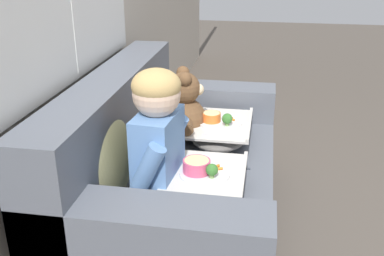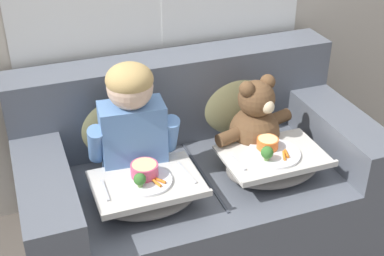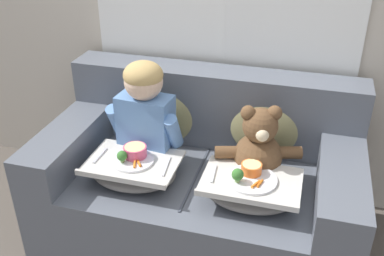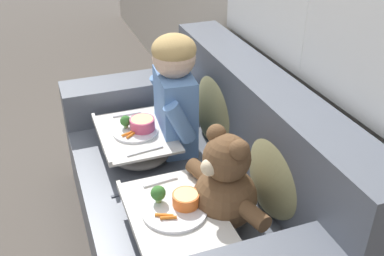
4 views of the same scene
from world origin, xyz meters
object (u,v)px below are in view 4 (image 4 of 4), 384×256
throw_pillow_behind_teddy (279,168)px  teddy_bear (224,187)px  child_figure (175,88)px  couch (201,196)px  lap_tray_child (136,141)px  lap_tray_teddy (175,221)px  throw_pillow_behind_child (218,102)px

throw_pillow_behind_teddy → teddy_bear: size_ratio=0.93×
child_figure → couch: bearing=4.5°
couch → throw_pillow_behind_teddy: (0.30, 0.20, 0.31)m
lap_tray_child → lap_tray_teddy: lap_tray_teddy is taller
couch → teddy_bear: 0.41m
lap_tray_child → teddy_bear: bearing=18.0°
teddy_bear → couch: bearing=174.7°
teddy_bear → throw_pillow_behind_child: bearing=159.3°
child_figure → lap_tray_child: bearing=-90.0°
throw_pillow_behind_teddy → child_figure: bearing=-159.7°
throw_pillow_behind_teddy → throw_pillow_behind_child: bearing=180.0°
couch → throw_pillow_behind_child: 0.47m
couch → child_figure: child_figure is taller
throw_pillow_behind_teddy → lap_tray_child: throw_pillow_behind_teddy is taller
throw_pillow_behind_child → lap_tray_child: bearing=-90.0°
throw_pillow_behind_teddy → lap_tray_child: bearing=-144.9°
couch → lap_tray_child: 0.41m
lap_tray_teddy → throw_pillow_behind_teddy: bearing=89.9°
throw_pillow_behind_teddy → teddy_bear: (0.00, -0.23, -0.03)m
throw_pillow_behind_child → lap_tray_child: 0.44m
lap_tray_child → lap_tray_teddy: size_ratio=0.99×
lap_tray_child → lap_tray_teddy: 0.60m
couch → lap_tray_child: size_ratio=3.56×
couch → child_figure: 0.51m
couch → teddy_bear: couch is taller
throw_pillow_behind_teddy → teddy_bear: teddy_bear is taller
teddy_bear → child_figure: bearing=179.6°
throw_pillow_behind_child → teddy_bear: (0.60, -0.23, -0.03)m
throw_pillow_behind_teddy → lap_tray_child: 0.75m
throw_pillow_behind_teddy → lap_tray_child: size_ratio=0.89×
couch → throw_pillow_behind_child: size_ratio=3.70×
couch → teddy_bear: (0.30, -0.03, 0.28)m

